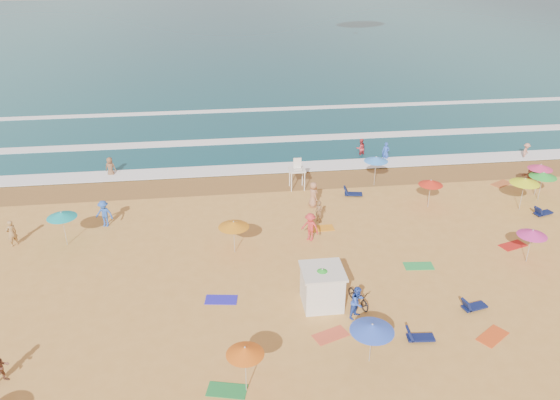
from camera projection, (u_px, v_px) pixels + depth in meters
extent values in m
plane|color=gold|center=(307.00, 266.00, 32.10)|extent=(220.00, 220.00, 0.00)
cube|color=#0C4756|center=(234.00, 35.00, 107.05)|extent=(220.00, 140.00, 0.18)
plane|color=olive|center=(280.00, 181.00, 43.25)|extent=(220.00, 220.00, 0.00)
cube|color=white|center=(276.00, 168.00, 45.44)|extent=(200.00, 2.20, 0.05)
cube|color=white|center=(267.00, 140.00, 51.68)|extent=(200.00, 1.60, 0.05)
cube|color=white|center=(258.00, 110.00, 60.61)|extent=(200.00, 1.20, 0.05)
cube|color=white|center=(322.00, 288.00, 28.39)|extent=(2.00, 2.00, 2.00)
cube|color=silver|center=(323.00, 271.00, 27.93)|extent=(2.20, 2.20, 0.12)
imported|color=black|center=(358.00, 297.00, 28.56)|extent=(1.21, 2.01, 1.00)
cone|color=#3890FF|center=(376.00, 159.00, 41.57)|extent=(1.84, 1.84, 0.35)
cone|color=#139CA1|center=(62.00, 215.00, 33.41)|extent=(1.82, 1.82, 0.35)
cone|color=green|center=(322.00, 272.00, 27.82)|extent=(1.57, 1.57, 0.35)
cone|color=#CD2D8A|center=(533.00, 233.00, 31.72)|extent=(1.71, 1.71, 0.35)
cone|color=#D52F6A|center=(541.00, 167.00, 39.97)|extent=(1.76, 1.76, 0.35)
cone|color=red|center=(431.00, 182.00, 38.25)|extent=(1.71, 1.71, 0.35)
cone|color=green|center=(543.00, 175.00, 39.32)|extent=(1.91, 1.91, 0.35)
cone|color=#D75A12|center=(245.00, 351.00, 22.37)|extent=(1.60, 1.60, 0.35)
cone|color=#DEF219|center=(525.00, 181.00, 37.75)|extent=(2.02, 2.02, 0.35)
cone|color=blue|center=(372.00, 328.00, 24.11)|extent=(2.00, 2.00, 0.35)
cone|color=orange|center=(234.00, 224.00, 32.70)|extent=(1.87, 1.87, 0.35)
cube|color=#0E194A|center=(475.00, 307.00, 28.33)|extent=(1.39, 0.83, 0.34)
cube|color=#0E174A|center=(421.00, 338.00, 26.14)|extent=(1.34, 0.67, 0.34)
cube|color=#0E1747|center=(543.00, 213.00, 37.89)|extent=(1.41, 0.91, 0.34)
cube|color=#0E1846|center=(353.00, 194.00, 40.69)|extent=(1.38, 0.79, 0.34)
cube|color=#2820CD|center=(221.00, 300.00, 29.12)|extent=(1.81, 1.10, 0.03)
cube|color=#21843B|center=(227.00, 390.00, 23.32)|extent=(1.86, 1.25, 0.03)
cube|color=orange|center=(321.00, 228.00, 36.22)|extent=(1.72, 0.90, 0.03)
cube|color=#D95133|center=(331.00, 335.00, 26.53)|extent=(1.89, 1.40, 0.03)
cube|color=red|center=(513.00, 245.00, 34.23)|extent=(1.88, 1.32, 0.03)
cube|color=green|center=(419.00, 266.00, 32.09)|extent=(1.77, 1.01, 0.03)
cube|color=#E14C19|center=(493.00, 336.00, 26.47)|extent=(1.89, 1.66, 0.03)
cube|color=#B95B2B|center=(501.00, 184.00, 42.74)|extent=(1.90, 1.55, 0.03)
imported|color=red|center=(310.00, 227.00, 34.45)|extent=(1.39, 1.33, 1.89)
imported|color=tan|center=(526.00, 152.00, 47.47)|extent=(1.16, 1.16, 1.61)
imported|color=#A37D4B|center=(12.00, 233.00, 33.88)|extent=(0.75, 0.74, 1.75)
imported|color=#A4634B|center=(530.00, 177.00, 42.14)|extent=(1.45, 0.93, 1.49)
imported|color=brown|center=(319.00, 212.00, 36.78)|extent=(0.64, 0.65, 1.51)
imported|color=brown|center=(1.00, 368.00, 23.47)|extent=(0.93, 0.89, 1.52)
imported|color=blue|center=(104.00, 214.00, 36.14)|extent=(1.36, 1.02, 1.86)
imported|color=blue|center=(357.00, 302.00, 27.46)|extent=(1.11, 1.09, 1.80)
imported|color=blue|center=(386.00, 152.00, 47.13)|extent=(0.78, 0.74, 1.80)
imported|color=#B17651|center=(313.00, 195.00, 38.79)|extent=(0.80, 1.03, 1.88)
imported|color=#CB323A|center=(361.00, 148.00, 48.11)|extent=(1.01, 0.88, 1.78)
imported|color=brown|center=(110.00, 168.00, 43.99)|extent=(0.98, 0.75, 1.80)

